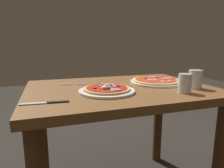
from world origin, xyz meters
TOP-DOWN VIEW (x-y plane):
  - dining_table at (0.00, 0.00)m, footprint 1.02×0.74m
  - pizza_foreground at (-0.11, -0.10)m, footprint 0.28×0.28m
  - pizza_across_left at (0.25, 0.04)m, footprint 0.32×0.32m
  - water_glass_near at (0.37, -0.16)m, footprint 0.07×0.07m
  - water_glass_far at (0.26, -0.23)m, footprint 0.06×0.06m
  - fork at (-0.26, 0.15)m, footprint 0.16×0.05m
  - knife at (-0.39, -0.21)m, footprint 0.20×0.04m

SIDE VIEW (x-z plane):
  - dining_table at x=0.00m, z-range 0.23..0.96m
  - fork at x=-0.26m, z-range 0.73..0.73m
  - knife at x=-0.39m, z-range 0.73..0.73m
  - pizza_across_left at x=0.25m, z-range 0.72..0.75m
  - pizza_foreground at x=-0.11m, z-range 0.71..0.76m
  - water_glass_far at x=0.26m, z-range 0.72..0.81m
  - water_glass_near at x=0.37m, z-range 0.72..0.82m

